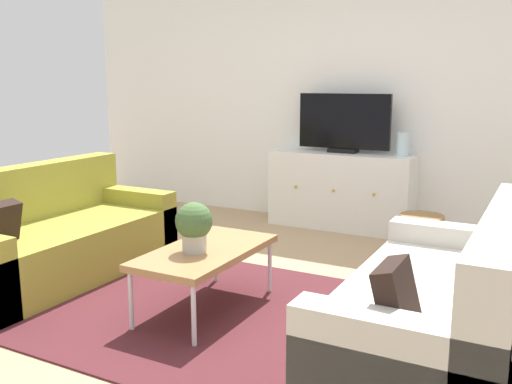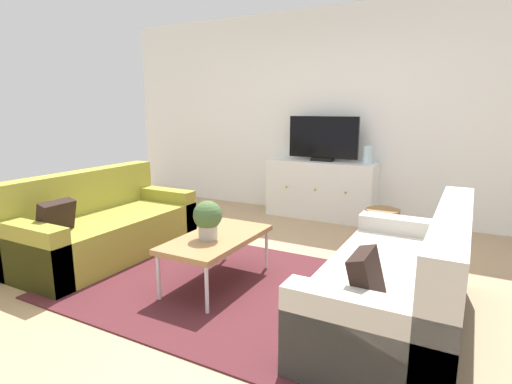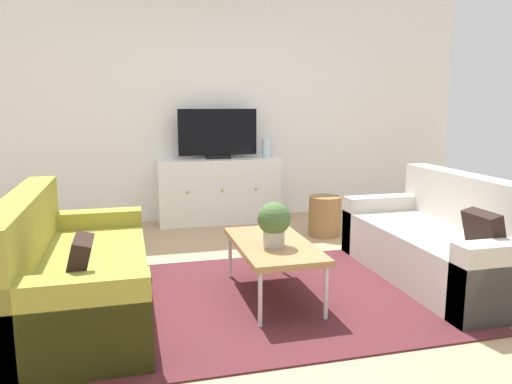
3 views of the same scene
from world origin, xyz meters
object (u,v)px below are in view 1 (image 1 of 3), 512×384
couch_left_side (51,240)px  glass_vase (403,144)px  tv_console (341,190)px  wicker_basket (420,241)px  flat_screen_tv (344,123)px  couch_right_side (448,312)px  coffee_table (206,253)px  potted_plant (194,225)px

couch_left_side → glass_vase: (2.04, 2.37, 0.60)m
tv_console → wicker_basket: tv_console is taller
flat_screen_tv → couch_right_side: bearing=-59.2°
coffee_table → glass_vase: bearing=75.3°
couch_left_side → coffee_table: 1.41m
coffee_table → tv_console: (0.04, 2.40, -0.00)m
couch_right_side → coffee_table: size_ratio=1.77×
flat_screen_tv → coffee_table: bearing=-91.0°
coffee_table → potted_plant: (-0.02, -0.09, 0.20)m
glass_vase → coffee_table: bearing=-104.7°
coffee_table → wicker_basket: wicker_basket is taller
glass_vase → wicker_basket: size_ratio=0.53×
couch_left_side → glass_vase: bearing=49.4°
glass_vase → wicker_basket: glass_vase is taller
coffee_table → wicker_basket: size_ratio=2.38×
couch_left_side → tv_console: (1.45, 2.37, 0.11)m
couch_left_side → coffee_table: size_ratio=1.77×
couch_right_side → glass_vase: 2.59m
couch_right_side → coffee_table: bearing=-178.9°
couch_left_side → coffee_table: bearing=-1.2°
tv_console → flat_screen_tv: (-0.00, 0.02, 0.66)m
potted_plant → glass_vase: 2.59m
couch_left_side → wicker_basket: 2.84m
coffee_table → flat_screen_tv: size_ratio=1.09×
wicker_basket → coffee_table: bearing=-124.2°
tv_console → couch_right_side: bearing=-59.0°
couch_right_side → tv_console: couch_right_side is taller
couch_right_side → coffee_table: 1.48m
tv_console → glass_vase: bearing=0.0°
couch_right_side → flat_screen_tv: flat_screen_tv is taller
couch_right_side → flat_screen_tv: (-1.43, 2.39, 0.77)m
flat_screen_tv → wicker_basket: (0.98, -0.92, -0.83)m
wicker_basket → couch_left_side: bearing=-148.7°
tv_console → glass_vase: (0.59, 0.00, 0.49)m
coffee_table → glass_vase: glass_vase is taller
glass_vase → tv_console: bearing=-180.0°
wicker_basket → tv_console: bearing=137.3°
couch_right_side → couch_left_side: bearing=180.0°
tv_console → flat_screen_tv: bearing=90.0°
glass_vase → couch_right_side: bearing=-70.5°
tv_console → glass_vase: 0.77m
couch_right_side → wicker_basket: size_ratio=4.20×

